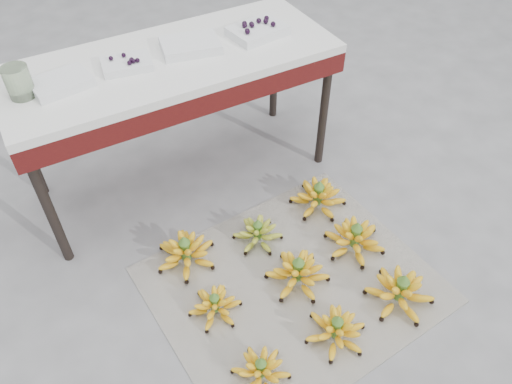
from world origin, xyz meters
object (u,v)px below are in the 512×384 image
bunch_mid_center (298,273)px  tray_right (190,45)px  bunch_front_right (400,292)px  glass_jar (19,82)px  tray_far_right (257,30)px  tray_left (127,64)px  bunch_front_left (261,371)px  tray_far_left (61,83)px  bunch_front_center (336,330)px  bunch_mid_right (355,239)px  bunch_mid_left (215,305)px  vendor_table (172,73)px  newspaper_mat (293,284)px  bunch_back_left (186,252)px  bunch_back_center (258,233)px  bunch_back_right (318,197)px

bunch_mid_center → tray_right: bearing=71.5°
bunch_front_right → glass_jar: bearing=139.4°
tray_right → tray_far_right: bearing=-4.6°
bunch_front_right → tray_left: tray_left is taller
bunch_front_left → bunch_front_right: 0.73m
tray_far_left → tray_left: bearing=2.7°
bunch_front_center → bunch_mid_right: bunch_mid_right is taller
bunch_front_right → bunch_mid_left: 0.84m
vendor_table → tray_far_right: (0.47, -0.02, 0.11)m
bunch_mid_right → vendor_table: size_ratio=0.23×
newspaper_mat → bunch_mid_right: size_ratio=3.41×
newspaper_mat → tray_left: tray_left is taller
bunch_back_left → bunch_back_center: size_ratio=0.95×
tray_left → tray_far_right: 0.68m
vendor_table → bunch_back_left: bearing=-113.1°
newspaper_mat → bunch_front_right: 0.49m
tray_right → tray_far_right: (0.36, -0.03, 0.00)m
tray_far_left → bunch_back_right: bearing=-28.6°
newspaper_mat → bunch_front_center: bunch_front_center is taller
bunch_mid_right → bunch_back_right: bunch_mid_right is taller
glass_jar → bunch_front_left: bearing=-70.5°
bunch_mid_left → newspaper_mat: bearing=15.8°
bunch_front_center → bunch_mid_left: 0.54m
bunch_back_left → tray_left: (0.04, 0.58, 0.72)m
bunch_back_right → glass_jar: glass_jar is taller
tray_left → glass_jar: 0.47m
bunch_front_left → tray_right: tray_right is taller
newspaper_mat → tray_left: bearing=109.7°
bunch_front_right → glass_jar: (-1.18, 1.26, 0.77)m
bunch_front_right → tray_left: bearing=125.8°
vendor_table → tray_right: (0.11, 0.01, 0.11)m
newspaper_mat → bunch_front_left: size_ratio=4.05×
bunch_front_left → glass_jar: bearing=88.3°
newspaper_mat → bunch_back_right: 0.55m
bunch_front_right → tray_far_right: (-0.04, 1.25, 0.73)m
bunch_mid_right → tray_right: size_ratio=1.18×
tray_left → glass_jar: size_ratio=1.77×
bunch_front_right → bunch_mid_right: 0.35m
bunch_back_center → tray_left: (-0.33, 0.64, 0.73)m
tray_far_right → newspaper_mat: bearing=-109.6°
tray_far_right → bunch_front_center: bearing=-104.4°
bunch_back_center → bunch_back_right: (0.41, 0.05, 0.01)m
bunch_mid_center → tray_right: 1.20m
glass_jar → tray_right: bearing=1.1°
bunch_mid_left → bunch_mid_right: 0.77m
newspaper_mat → glass_jar: (-0.81, 0.95, 0.84)m
bunch_mid_left → bunch_back_right: size_ratio=0.81×
bunch_mid_center → bunch_mid_right: bunch_mid_right is taller
bunch_mid_right → tray_right: bearing=128.2°
bunch_back_left → tray_far_right: tray_far_right is taller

